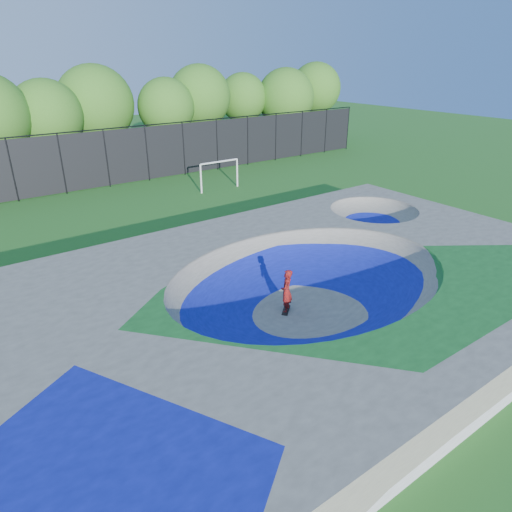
# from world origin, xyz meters

# --- Properties ---
(ground) EXTENTS (120.00, 120.00, 0.00)m
(ground) POSITION_xyz_m (0.00, 0.00, 0.00)
(ground) COLOR #1F5C19
(ground) RESTS_ON ground
(skate_deck) EXTENTS (22.00, 14.00, 1.50)m
(skate_deck) POSITION_xyz_m (0.00, 0.00, 0.75)
(skate_deck) COLOR gray
(skate_deck) RESTS_ON ground
(skater) EXTENTS (0.72, 0.69, 1.67)m
(skater) POSITION_xyz_m (-0.85, 0.31, 0.83)
(skater) COLOR red
(skater) RESTS_ON ground
(skateboard) EXTENTS (0.73, 0.68, 0.05)m
(skateboard) POSITION_xyz_m (-0.85, 0.31, 0.03)
(skateboard) COLOR black
(skateboard) RESTS_ON ground
(soccer_goal) EXTENTS (3.05, 0.12, 2.01)m
(soccer_goal) POSITION_xyz_m (5.90, 15.71, 1.39)
(soccer_goal) COLOR silver
(soccer_goal) RESTS_ON ground
(fence) EXTENTS (48.09, 0.09, 4.04)m
(fence) POSITION_xyz_m (0.00, 21.00, 2.10)
(fence) COLOR black
(fence) RESTS_ON ground
(treeline) EXTENTS (51.44, 7.88, 8.44)m
(treeline) POSITION_xyz_m (0.92, 26.00, 5.04)
(treeline) COLOR #3F2F1F
(treeline) RESTS_ON ground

